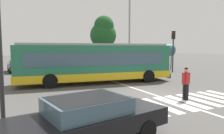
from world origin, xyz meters
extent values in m
plane|color=#514F4C|center=(0.00, 0.00, 0.00)|extent=(160.00, 160.00, 0.00)
cylinder|color=black|center=(2.60, 5.92, 0.50)|extent=(1.03, 0.41, 1.00)
cylinder|color=black|center=(2.33, 3.59, 0.50)|extent=(1.03, 0.41, 1.00)
cylinder|color=black|center=(-4.80, 6.77, 0.50)|extent=(1.03, 0.41, 1.00)
cylinder|color=black|center=(-5.07, 4.44, 0.50)|extent=(1.03, 0.41, 1.00)
cube|color=#236B4C|center=(-1.46, 5.20, 1.62)|extent=(11.85, 3.86, 2.55)
cube|color=gold|center=(-1.46, 5.20, 0.62)|extent=(11.97, 3.90, 0.55)
cube|color=#3D5666|center=(-1.46, 5.20, 1.93)|extent=(10.47, 3.75, 0.96)
cube|color=#3D5666|center=(4.31, 4.54, 1.83)|extent=(0.30, 2.23, 1.63)
cube|color=black|center=(4.31, 4.54, 2.72)|extent=(0.28, 1.93, 0.28)
cube|color=#99999E|center=(-1.46, 5.20, 2.98)|extent=(11.37, 3.61, 0.16)
cube|color=#28282B|center=(4.43, 4.53, 0.43)|extent=(0.41, 2.55, 0.36)
cylinder|color=black|center=(0.78, -1.79, 0.42)|extent=(0.16, 0.16, 0.85)
cylinder|color=black|center=(0.83, -1.94, 0.42)|extent=(0.16, 0.16, 0.85)
cube|color=#B22323|center=(0.81, -1.87, 1.15)|extent=(0.46, 0.37, 0.60)
cylinder|color=#B22323|center=(0.58, -1.94, 1.12)|extent=(0.10, 0.10, 0.55)
cylinder|color=#B22323|center=(1.03, -1.79, 1.12)|extent=(0.10, 0.10, 0.55)
sphere|color=tan|center=(0.81, -1.87, 1.56)|extent=(0.22, 0.22, 0.22)
sphere|color=black|center=(0.81, -1.87, 1.63)|extent=(0.19, 0.19, 0.19)
cylinder|color=black|center=(-4.16, -3.36, 0.32)|extent=(0.67, 0.31, 0.64)
cylinder|color=black|center=(-3.87, -5.01, 0.32)|extent=(0.67, 0.31, 0.64)
cube|color=black|center=(-5.39, -4.43, 0.64)|extent=(4.75, 2.58, 0.52)
cube|color=#3D5666|center=(-5.48, -4.45, 1.12)|extent=(2.41, 1.96, 0.44)
cube|color=black|center=(-5.48, -4.45, 1.30)|extent=(2.22, 1.85, 0.09)
cylinder|color=black|center=(-7.78, 17.46, 0.32)|extent=(0.25, 0.65, 0.64)
cylinder|color=black|center=(-6.11, 17.58, 0.32)|extent=(0.25, 0.65, 0.64)
cylinder|color=black|center=(-7.58, 14.68, 0.32)|extent=(0.25, 0.65, 0.64)
cylinder|color=black|center=(-5.91, 14.80, 0.32)|extent=(0.25, 0.65, 0.64)
cube|color=#38383D|center=(-6.84, 16.13, 0.64)|extent=(2.14, 4.62, 0.52)
cube|color=#3D5666|center=(-6.84, 16.04, 1.12)|extent=(1.75, 2.27, 0.44)
cube|color=#38383D|center=(-6.84, 16.04, 1.30)|extent=(1.67, 2.09, 0.09)
cylinder|color=black|center=(-5.25, 17.56, 0.32)|extent=(0.24, 0.65, 0.64)
cylinder|color=black|center=(-3.58, 17.67, 0.32)|extent=(0.24, 0.65, 0.64)
cylinder|color=black|center=(-5.07, 14.78, 0.32)|extent=(0.24, 0.65, 0.64)
cylinder|color=black|center=(-3.40, 14.89, 0.32)|extent=(0.24, 0.65, 0.64)
cube|color=white|center=(-4.32, 16.22, 0.64)|extent=(2.10, 4.61, 0.52)
cube|color=#3D5666|center=(-4.32, 16.13, 1.12)|extent=(1.74, 2.26, 0.44)
cube|color=white|center=(-4.32, 16.13, 1.30)|extent=(1.65, 2.07, 0.09)
cylinder|color=black|center=(-2.56, 17.64, 0.32)|extent=(0.25, 0.65, 0.64)
cylinder|color=black|center=(-0.89, 17.78, 0.32)|extent=(0.25, 0.65, 0.64)
cylinder|color=black|center=(-2.34, 14.86, 0.32)|extent=(0.25, 0.65, 0.64)
cylinder|color=black|center=(-0.67, 14.99, 0.32)|extent=(0.25, 0.65, 0.64)
cube|color=black|center=(-1.62, 16.32, 0.64)|extent=(2.17, 4.63, 0.52)
cube|color=#3D5666|center=(-1.61, 16.23, 1.12)|extent=(1.77, 2.28, 0.44)
cube|color=black|center=(-1.61, 16.23, 1.30)|extent=(1.68, 2.10, 0.09)
cylinder|color=black|center=(0.27, 17.51, 0.32)|extent=(0.22, 0.65, 0.64)
cylinder|color=black|center=(1.95, 17.57, 0.32)|extent=(0.22, 0.65, 0.64)
cylinder|color=black|center=(0.37, 14.72, 0.32)|extent=(0.22, 0.65, 0.64)
cylinder|color=black|center=(2.04, 14.78, 0.32)|extent=(0.22, 0.65, 0.64)
cube|color=#196B70|center=(1.16, 16.14, 0.64)|extent=(1.97, 4.56, 0.52)
cube|color=#3D5666|center=(1.16, 16.05, 1.12)|extent=(1.67, 2.21, 0.44)
cube|color=#196B70|center=(1.16, 16.05, 1.30)|extent=(1.59, 2.03, 0.09)
cylinder|color=black|center=(3.17, 17.45, 0.32)|extent=(0.21, 0.64, 0.64)
cylinder|color=black|center=(4.84, 17.49, 0.32)|extent=(0.21, 0.64, 0.64)
cylinder|color=black|center=(3.23, 14.66, 0.32)|extent=(0.21, 0.64, 0.64)
cylinder|color=black|center=(4.90, 14.70, 0.32)|extent=(0.21, 0.64, 0.64)
cube|color=#234293|center=(4.03, 16.08, 0.64)|extent=(1.92, 4.54, 0.52)
cube|color=#3D5666|center=(4.04, 15.99, 1.12)|extent=(1.65, 2.19, 0.44)
cube|color=#234293|center=(4.04, 15.99, 1.30)|extent=(1.57, 2.01, 0.09)
cylinder|color=#28282B|center=(-7.63, -2.47, 2.11)|extent=(0.14, 0.14, 4.21)
cylinder|color=#28282B|center=(9.01, 8.24, 1.86)|extent=(0.14, 0.14, 3.71)
cube|color=black|center=(9.01, 8.24, 4.16)|extent=(0.28, 0.32, 0.90)
cylinder|color=red|center=(8.84, 8.24, 4.43)|extent=(0.04, 0.20, 0.20)
cylinder|color=#463707|center=(8.84, 8.24, 4.13)|extent=(0.04, 0.20, 0.20)
cylinder|color=#093B10|center=(8.84, 8.24, 3.83)|extent=(0.04, 0.20, 0.20)
cylinder|color=#28282B|center=(7.83, 11.29, 1.15)|extent=(0.12, 0.12, 2.30)
cylinder|color=#28282B|center=(11.47, 11.29, 1.15)|extent=(0.12, 0.12, 2.30)
cube|color=slate|center=(9.65, 11.99, 1.26)|extent=(3.50, 0.04, 1.93)
cylinder|color=#2D6670|center=(9.65, 11.29, 2.48)|extent=(3.72, 1.54, 1.54)
cube|color=#4C3823|center=(9.65, 11.29, 0.45)|extent=(2.91, 0.36, 0.08)
cylinder|color=#939399|center=(4.70, 10.60, 4.85)|extent=(0.20, 0.20, 9.70)
cylinder|color=brown|center=(6.35, 21.92, 1.67)|extent=(0.36, 0.36, 3.34)
sphere|color=#1E5123|center=(6.35, 21.92, 4.85)|extent=(4.32, 4.32, 4.32)
sphere|color=#1E5123|center=(6.33, 21.56, 6.36)|extent=(3.24, 3.24, 3.24)
cube|color=silver|center=(-1.88, -2.15, 0.00)|extent=(0.45, 2.87, 0.01)
cube|color=silver|center=(-1.06, -2.15, 0.00)|extent=(0.45, 2.87, 0.01)
cube|color=silver|center=(-0.24, -2.15, 0.00)|extent=(0.45, 2.87, 0.01)
cube|color=silver|center=(0.57, -2.15, 0.00)|extent=(0.45, 2.87, 0.01)
cube|color=silver|center=(1.39, -2.15, 0.00)|extent=(0.45, 2.87, 0.01)
cube|color=silver|center=(2.21, -2.15, 0.00)|extent=(0.45, 2.87, 0.01)
cube|color=silver|center=(3.03, -2.15, 0.00)|extent=(0.45, 2.87, 0.01)
cube|color=silver|center=(0.07, 2.00, 0.00)|extent=(0.16, 24.00, 0.01)
camera|label=1|loc=(-7.28, -9.80, 2.70)|focal=33.22mm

